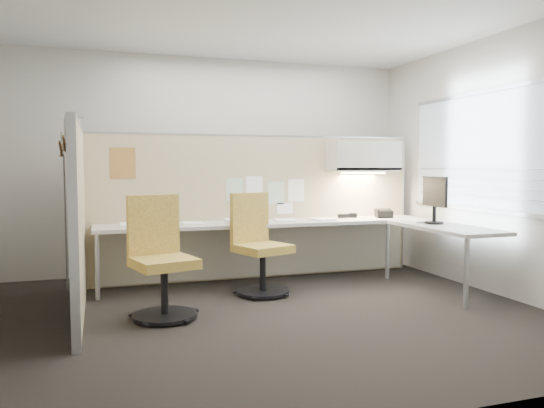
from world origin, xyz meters
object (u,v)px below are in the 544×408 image
object	(u,v)px
chair_right	(258,248)
monitor	(435,197)
desk	(300,233)
chair_left	(161,261)
phone	(383,214)

from	to	relation	value
chair_right	monitor	xyz separation A→B (m)	(1.99, -0.34, 0.53)
desk	chair_left	world-z (taller)	chair_left
chair_right	phone	bearing A→B (deg)	-4.50
chair_right	monitor	bearing A→B (deg)	-29.62
chair_right	monitor	world-z (taller)	monitor
desk	phone	size ratio (longest dim) A/B	15.96
desk	chair_left	bearing A→B (deg)	-151.45
phone	chair_left	bearing A→B (deg)	-144.66
monitor	phone	bearing A→B (deg)	17.42
chair_right	phone	xyz separation A→B (m)	(1.82, 0.50, 0.28)
desk	chair_left	distance (m)	1.97
chair_left	phone	world-z (taller)	chair_left
chair_left	monitor	bearing A→B (deg)	-10.71
phone	monitor	bearing A→B (deg)	-63.96
desk	monitor	world-z (taller)	monitor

